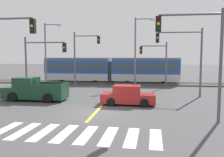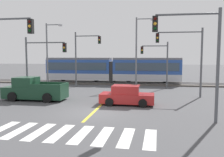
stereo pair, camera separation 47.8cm
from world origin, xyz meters
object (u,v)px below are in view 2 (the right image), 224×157
at_px(traffic_light_near_right, 196,47).
at_px(street_lamp_centre, 138,48).
at_px(traffic_light_far_left, 84,52).
at_px(sedan_crossing, 127,96).
at_px(traffic_light_mid_right, 186,51).
at_px(traffic_light_far_right, 158,58).
at_px(pickup_truck, 34,90).
at_px(traffic_light_mid_left, 40,57).
at_px(light_rail_tram, 112,69).
at_px(street_lamp_west, 49,50).

height_order(traffic_light_near_right, street_lamp_centre, street_lamp_centre).
bearing_deg(traffic_light_far_left, sedan_crossing, -56.92).
distance_m(traffic_light_mid_right, traffic_light_far_right, 6.59).
relative_size(pickup_truck, traffic_light_mid_left, 0.95).
bearing_deg(traffic_light_far_right, traffic_light_mid_right, -68.53).
bearing_deg(street_lamp_centre, traffic_light_mid_right, -54.59).
distance_m(pickup_truck, street_lamp_centre, 14.04).
relative_size(pickup_truck, traffic_light_far_right, 0.98).
distance_m(traffic_light_near_right, street_lamp_centre, 16.04).
xyz_separation_m(traffic_light_far_right, street_lamp_centre, (-2.38, 0.62, 1.26)).
height_order(pickup_truck, traffic_light_mid_right, traffic_light_mid_right).
xyz_separation_m(traffic_light_far_left, traffic_light_mid_left, (-2.57, -6.19, -0.63)).
distance_m(sedan_crossing, traffic_light_mid_left, 10.09).
xyz_separation_m(pickup_truck, traffic_light_far_left, (1.84, 9.09, 3.53)).
height_order(light_rail_tram, traffic_light_mid_left, traffic_light_mid_left).
height_order(traffic_light_mid_right, traffic_light_far_right, traffic_light_mid_right).
xyz_separation_m(light_rail_tram, street_lamp_west, (-7.77, -3.47, 2.54)).
bearing_deg(traffic_light_far_right, street_lamp_centre, 165.30).
distance_m(pickup_truck, traffic_light_mid_left, 4.16).
bearing_deg(light_rail_tram, street_lamp_west, -155.91).
relative_size(traffic_light_far_right, street_lamp_west, 0.69).
bearing_deg(light_rail_tram, traffic_light_mid_right, -48.74).
bearing_deg(traffic_light_far_left, street_lamp_centre, 12.34).
xyz_separation_m(sedan_crossing, traffic_light_mid_left, (-8.93, 3.57, 3.04)).
xyz_separation_m(sedan_crossing, traffic_light_near_right, (4.34, -4.29, 3.59)).
height_order(traffic_light_far_right, street_lamp_centre, street_lamp_centre).
height_order(traffic_light_mid_left, street_lamp_west, street_lamp_west).
distance_m(sedan_crossing, traffic_light_near_right, 7.08).
distance_m(traffic_light_far_left, street_lamp_centre, 6.72).
bearing_deg(traffic_light_mid_left, traffic_light_far_left, 67.47).
bearing_deg(street_lamp_west, traffic_light_far_left, -10.58).
bearing_deg(traffic_light_far_right, traffic_light_near_right, -83.21).
bearing_deg(sedan_crossing, traffic_light_mid_left, 158.19).
bearing_deg(light_rail_tram, traffic_light_far_left, -122.79).
bearing_deg(traffic_light_mid_right, sedan_crossing, -137.98).
bearing_deg(street_lamp_west, traffic_light_near_right, -43.76).
relative_size(light_rail_tram, traffic_light_near_right, 2.88).
bearing_deg(traffic_light_near_right, street_lamp_west, 136.24).
bearing_deg(traffic_light_near_right, traffic_light_far_left, 127.28).
bearing_deg(traffic_light_mid_left, traffic_light_mid_right, 3.71).
relative_size(traffic_light_mid_right, street_lamp_west, 0.80).
height_order(traffic_light_far_left, street_lamp_centre, street_lamp_centre).
bearing_deg(street_lamp_centre, traffic_light_far_left, -167.66).
bearing_deg(traffic_light_mid_left, street_lamp_centre, 39.91).
distance_m(traffic_light_near_right, traffic_light_mid_right, 8.78).
xyz_separation_m(light_rail_tram, traffic_light_far_left, (-2.83, -4.40, 2.32)).
xyz_separation_m(sedan_crossing, traffic_light_mid_right, (4.97, 4.48, 3.56)).
bearing_deg(street_lamp_centre, light_rail_tram, 141.45).
distance_m(light_rail_tram, street_lamp_centre, 5.53).
height_order(street_lamp_west, street_lamp_centre, street_lamp_centre).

